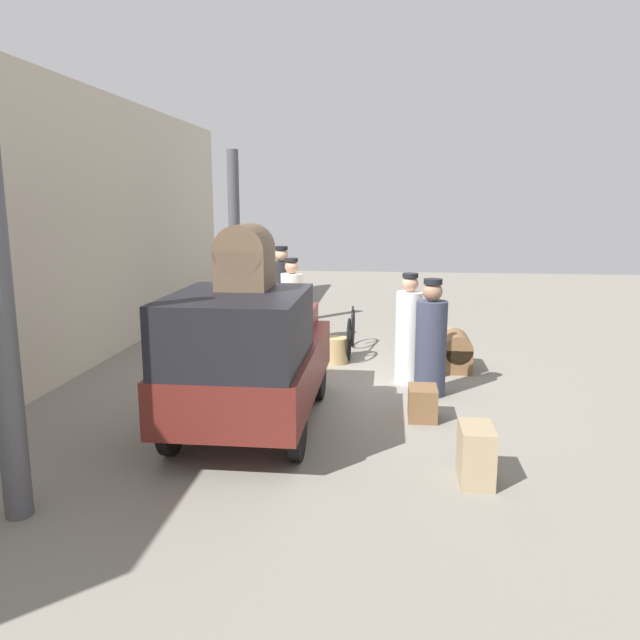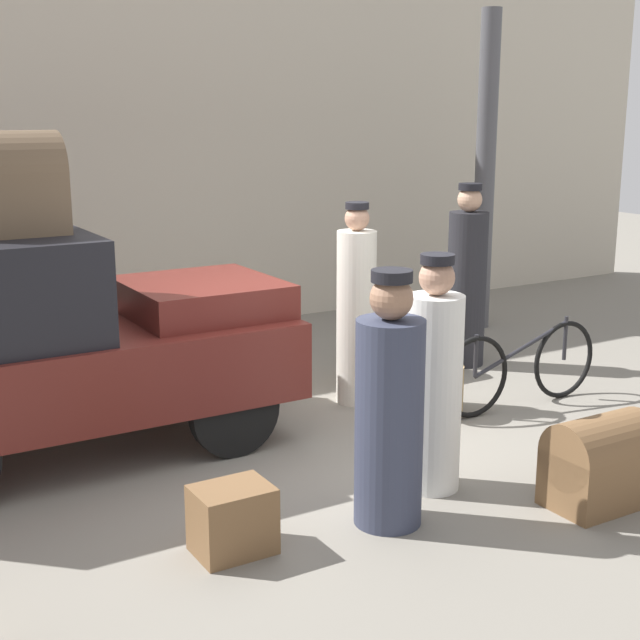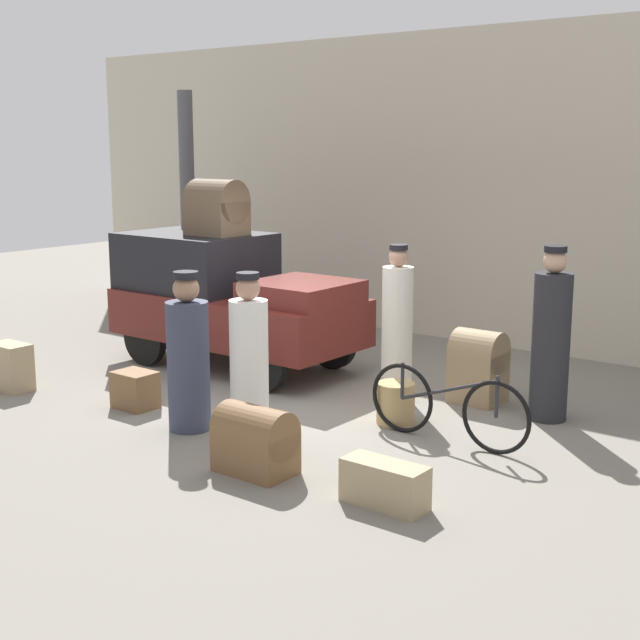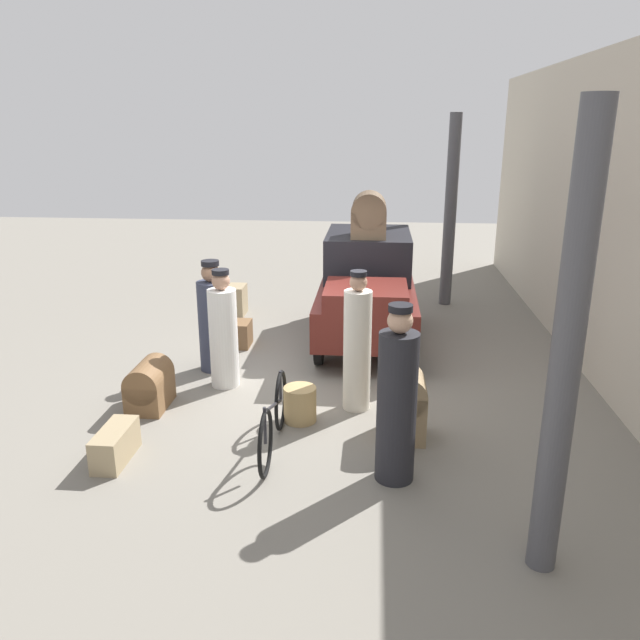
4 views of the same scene
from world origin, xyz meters
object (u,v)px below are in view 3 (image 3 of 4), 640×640
object	(u,v)px
porter_standing_middle	(249,361)
trunk_umber_medium	(11,367)
truck	(227,296)
bicycle	(447,406)
trunk_barrel_dark	(255,440)
porter_lifting_near_truck	(188,359)
trunk_large_brown	(135,390)
wicker_basket	(396,403)
trunk_on_truck_roof	(217,209)
suitcase_small_leather	(478,365)
conductor_in_dark_uniform	(551,341)
porter_carrying_trunk	(397,330)
suitcase_black_upright	(385,484)

from	to	relation	value
porter_standing_middle	trunk_umber_medium	xyz separation A→B (m)	(-3.33, -0.56, -0.47)
truck	porter_standing_middle	bearing A→B (deg)	-41.86
bicycle	trunk_barrel_dark	bearing A→B (deg)	-118.31
trunk_umber_medium	porter_standing_middle	bearing A→B (deg)	9.61
porter_lifting_near_truck	trunk_large_brown	size ratio (longest dim) A/B	3.59
wicker_basket	trunk_on_truck_roof	bearing A→B (deg)	167.17
trunk_barrel_dark	trunk_umber_medium	bearing A→B (deg)	176.79
wicker_basket	porter_lifting_near_truck	world-z (taller)	porter_lifting_near_truck
suitcase_small_leather	truck	bearing A→B (deg)	-171.86
truck	trunk_large_brown	distance (m)	2.25
bicycle	trunk_large_brown	distance (m)	3.51
trunk_barrel_dark	wicker_basket	bearing A→B (deg)	83.78
porter_lifting_near_truck	trunk_barrel_dark	bearing A→B (deg)	-20.34
trunk_umber_medium	suitcase_small_leather	world-z (taller)	suitcase_small_leather
truck	porter_lifting_near_truck	size ratio (longest dim) A/B	2.03
trunk_umber_medium	trunk_barrel_dark	bearing A→B (deg)	-3.21
truck	conductor_in_dark_uniform	xyz separation A→B (m)	(4.35, 0.37, -0.07)
trunk_large_brown	porter_carrying_trunk	bearing A→B (deg)	42.49
porter_lifting_near_truck	porter_standing_middle	size ratio (longest dim) A/B	0.99
wicker_basket	trunk_on_truck_roof	xyz separation A→B (m)	(-3.29, 0.75, 1.84)
bicycle	suitcase_small_leather	distance (m)	1.51
wicker_basket	conductor_in_dark_uniform	xyz separation A→B (m)	(1.20, 1.12, 0.64)
conductor_in_dark_uniform	suitcase_small_leather	world-z (taller)	conductor_in_dark_uniform
suitcase_black_upright	trunk_large_brown	world-z (taller)	trunk_large_brown
porter_lifting_near_truck	porter_standing_middle	distance (m)	0.64
suitcase_small_leather	trunk_barrel_dark	bearing A→B (deg)	-99.14
suitcase_black_upright	trunk_large_brown	size ratio (longest dim) A/B	1.57
suitcase_small_leather	trunk_on_truck_roof	xyz separation A→B (m)	(-3.60, -0.49, 1.63)
porter_carrying_trunk	trunk_barrel_dark	xyz separation A→B (m)	(0.22, -2.64, -0.53)
trunk_barrel_dark	trunk_on_truck_roof	world-z (taller)	trunk_on_truck_roof
truck	trunk_umber_medium	xyz separation A→B (m)	(-1.19, -2.48, -0.64)
trunk_umber_medium	suitcase_small_leather	xyz separation A→B (m)	(4.64, 2.98, 0.15)
porter_lifting_near_truck	conductor_in_dark_uniform	world-z (taller)	conductor_in_dark_uniform
porter_standing_middle	porter_carrying_trunk	size ratio (longest dim) A/B	0.92
conductor_in_dark_uniform	trunk_on_truck_roof	distance (m)	4.67
wicker_basket	porter_standing_middle	world-z (taller)	porter_standing_middle
porter_lifting_near_truck	suitcase_black_upright	distance (m)	2.78
wicker_basket	suitcase_small_leather	distance (m)	1.30
truck	trunk_umber_medium	world-z (taller)	truck
conductor_in_dark_uniform	trunk_large_brown	world-z (taller)	conductor_in_dark_uniform
suitcase_black_upright	trunk_large_brown	xyz separation A→B (m)	(-3.71, 0.57, 0.02)
porter_lifting_near_truck	trunk_on_truck_roof	bearing A→B (deg)	127.85
porter_lifting_near_truck	truck	bearing A→B (deg)	125.38
porter_standing_middle	suitcase_small_leather	world-z (taller)	porter_standing_middle
wicker_basket	suitcase_small_leather	bearing A→B (deg)	76.34
truck	trunk_large_brown	size ratio (longest dim) A/B	7.28
porter_lifting_near_truck	conductor_in_dark_uniform	distance (m)	3.79
bicycle	porter_carrying_trunk	bearing A→B (deg)	142.97
bicycle	trunk_umber_medium	distance (m)	5.29
suitcase_black_upright	porter_carrying_trunk	bearing A→B (deg)	121.26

